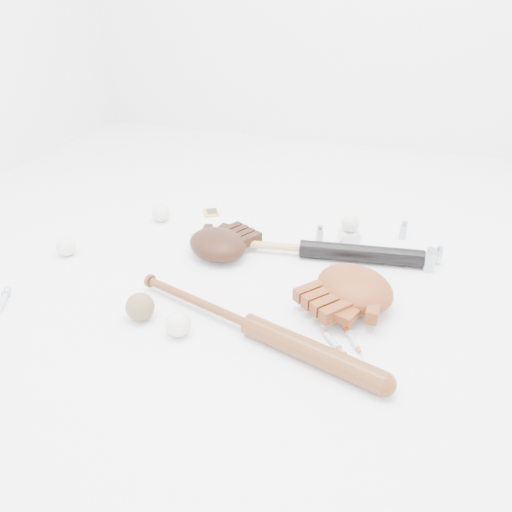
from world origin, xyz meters
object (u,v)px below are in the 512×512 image
(bat_dark, at_px, (303,249))
(glove_dark, at_px, (218,244))
(bat_wood, at_px, (250,325))
(pedestal, at_px, (349,236))

(bat_dark, xyz_separation_m, glove_dark, (-0.28, -0.09, 0.02))
(bat_dark, bearing_deg, bat_wood, -102.49)
(bat_wood, distance_m, glove_dark, 0.44)
(glove_dark, distance_m, pedestal, 0.49)
(bat_dark, height_order, glove_dark, glove_dark)
(bat_dark, xyz_separation_m, bat_wood, (-0.04, -0.46, -0.00))
(glove_dark, bearing_deg, bat_wood, -28.13)
(bat_wood, height_order, glove_dark, glove_dark)
(bat_dark, relative_size, glove_dark, 3.29)
(bat_dark, bearing_deg, glove_dark, -170.62)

